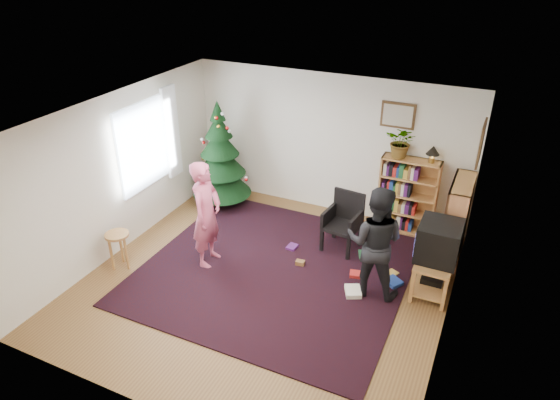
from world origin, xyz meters
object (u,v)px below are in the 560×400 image
at_px(bookshelf_back, 408,194).
at_px(person_by_chair, 375,242).
at_px(picture_back, 398,115).
at_px(armchair, 344,219).
at_px(picture_right, 481,143).
at_px(crt_tv, 439,241).
at_px(christmas_tree, 220,162).
at_px(tv_stand, 434,271).
at_px(stool, 118,241).
at_px(table_lamp, 433,151).
at_px(potted_plant, 402,142).
at_px(person_standing, 207,214).
at_px(bookshelf_right, 456,220).

xyz_separation_m(bookshelf_back, person_by_chair, (-0.05, -1.90, 0.15)).
distance_m(picture_back, armchair, 1.86).
relative_size(picture_right, crt_tv, 0.99).
bearing_deg(crt_tv, christmas_tree, 165.90).
distance_m(tv_stand, stool, 4.62).
bearing_deg(picture_right, stool, -153.29).
xyz_separation_m(bookshelf_back, crt_tv, (0.73, -1.50, 0.15)).
xyz_separation_m(armchair, table_lamp, (1.08, 0.95, 0.98)).
xyz_separation_m(christmas_tree, armchair, (2.54, -0.47, -0.32)).
bearing_deg(armchair, potted_plant, 65.07).
distance_m(potted_plant, table_lamp, 0.51).
bearing_deg(picture_right, christmas_tree, 178.57).
bearing_deg(person_standing, bookshelf_right, -67.77).
xyz_separation_m(picture_back, person_by_chair, (0.29, -2.04, -1.13)).
bearing_deg(bookshelf_back, bookshelf_right, -31.51).
height_order(tv_stand, crt_tv, crt_tv).
bearing_deg(crt_tv, picture_right, 74.19).
bearing_deg(picture_back, crt_tv, -56.87).
height_order(christmas_tree, bookshelf_right, christmas_tree).
xyz_separation_m(christmas_tree, bookshelf_back, (3.32, 0.48, -0.16)).
distance_m(picture_right, table_lamp, 1.02).
bearing_deg(stool, potted_plant, 40.27).
distance_m(picture_right, christmas_tree, 4.46).
bearing_deg(table_lamp, person_standing, -141.30).
bearing_deg(picture_right, armchair, -168.34).
height_order(christmas_tree, armchair, christmas_tree).
xyz_separation_m(picture_right, christmas_tree, (-4.31, 0.11, -1.12)).
distance_m(bookshelf_back, crt_tv, 1.68).
relative_size(picture_right, stool, 1.02).
height_order(person_standing, person_by_chair, person_standing).
relative_size(bookshelf_back, bookshelf_right, 1.00).
bearing_deg(picture_back, person_by_chair, -81.94).
relative_size(tv_stand, crt_tv, 1.44).
height_order(crt_tv, stool, crt_tv).
bearing_deg(picture_right, person_by_chair, -128.32).
distance_m(picture_back, picture_right, 1.51).
bearing_deg(stool, bookshelf_back, 38.69).
bearing_deg(bookshelf_right, bookshelf_back, 58.49).
bearing_deg(christmas_tree, picture_back, 11.68).
bearing_deg(person_by_chair, bookshelf_right, -126.95).
bearing_deg(table_lamp, tv_stand, -73.85).
relative_size(person_by_chair, potted_plant, 3.08).
bearing_deg(armchair, person_standing, -136.89).
bearing_deg(bookshelf_back, potted_plant, 180.00).
relative_size(armchair, stool, 1.62).
height_order(tv_stand, stool, stool).
xyz_separation_m(tv_stand, stool, (-4.39, -1.43, 0.13)).
xyz_separation_m(picture_back, bookshelf_back, (0.34, -0.14, -1.29)).
bearing_deg(picture_back, bookshelf_right, -28.97).
bearing_deg(christmas_tree, bookshelf_right, -0.57).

